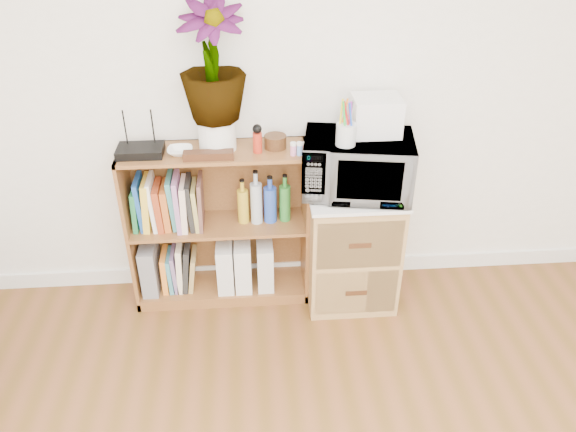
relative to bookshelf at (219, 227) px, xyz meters
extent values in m
cube|color=white|center=(0.35, 0.14, -0.42)|extent=(4.00, 0.02, 0.10)
cube|color=brown|center=(0.00, 0.00, 0.00)|extent=(1.00, 0.30, 0.95)
cube|color=#9E7542|center=(0.75, -0.08, -0.12)|extent=(0.50, 0.45, 0.70)
imported|color=silver|center=(0.75, -0.08, 0.40)|extent=(0.62, 0.47, 0.31)
cylinder|color=silver|center=(0.67, -0.16, 0.61)|extent=(0.10, 0.10, 0.11)
cube|color=white|center=(0.84, -0.03, 0.65)|extent=(0.25, 0.20, 0.19)
cube|color=black|center=(-0.37, -0.02, 0.50)|extent=(0.24, 0.16, 0.04)
imported|color=white|center=(-0.17, -0.03, 0.49)|extent=(0.13, 0.13, 0.03)
cylinder|color=white|center=(0.02, 0.02, 0.56)|extent=(0.19, 0.19, 0.16)
imported|color=#376D2B|center=(0.02, 0.02, 0.93)|extent=(0.33, 0.33, 0.59)
cube|color=#351B0E|center=(-0.02, -0.10, 0.50)|extent=(0.25, 0.06, 0.04)
cylinder|color=#B02815|center=(0.23, -0.04, 0.53)|extent=(0.05, 0.05, 0.11)
cylinder|color=#3C1F10|center=(0.33, 0.01, 0.51)|extent=(0.12, 0.12, 0.07)
cube|color=#D47588|center=(0.44, -0.09, 0.50)|extent=(0.11, 0.04, 0.06)
cube|color=gray|center=(-0.42, 0.00, -0.25)|extent=(0.09, 0.24, 0.30)
cube|color=silver|center=(0.02, -0.01, -0.26)|extent=(0.09, 0.24, 0.30)
cube|color=silver|center=(0.12, -0.01, -0.25)|extent=(0.10, 0.24, 0.30)
cube|color=silver|center=(0.25, -0.01, -0.26)|extent=(0.09, 0.23, 0.29)
cube|color=#1F763F|center=(-0.45, 0.00, 0.14)|extent=(0.03, 0.20, 0.24)
cube|color=#1C51AA|center=(-0.42, 0.00, 0.17)|extent=(0.04, 0.20, 0.29)
cube|color=yellow|center=(-0.38, 0.00, 0.17)|extent=(0.05, 0.20, 0.29)
cube|color=white|center=(-0.35, 0.00, 0.17)|extent=(0.04, 0.20, 0.30)
cube|color=#A63D1C|center=(-0.32, 0.00, 0.15)|extent=(0.04, 0.20, 0.26)
cube|color=#CC6124|center=(-0.28, 0.00, 0.15)|extent=(0.04, 0.20, 0.25)
cube|color=teal|center=(-0.24, 0.00, 0.17)|extent=(0.05, 0.20, 0.30)
cube|color=#A66FA7|center=(-0.21, 0.00, 0.18)|extent=(0.03, 0.20, 0.31)
cube|color=#F8D7C0|center=(-0.18, 0.00, 0.16)|extent=(0.04, 0.20, 0.28)
cube|color=black|center=(-0.15, 0.00, 0.16)|extent=(0.04, 0.20, 0.28)
cube|color=tan|center=(-0.12, 0.00, 0.15)|extent=(0.03, 0.20, 0.25)
cube|color=brown|center=(-0.09, 0.00, 0.17)|extent=(0.03, 0.20, 0.29)
cylinder|color=gold|center=(0.14, 0.00, 0.15)|extent=(0.06, 0.06, 0.26)
cylinder|color=#B0BFC8|center=(0.21, 0.00, 0.18)|extent=(0.07, 0.07, 0.31)
cylinder|color=blue|center=(0.29, 0.00, 0.16)|extent=(0.07, 0.07, 0.27)
cylinder|color=#2D7C2D|center=(0.37, 0.00, 0.16)|extent=(0.06, 0.06, 0.27)
cube|color=orange|center=(-0.33, 0.00, -0.29)|extent=(0.03, 0.19, 0.24)
cube|color=teal|center=(-0.30, 0.00, -0.29)|extent=(0.03, 0.19, 0.23)
cube|color=slate|center=(-0.28, 0.00, -0.28)|extent=(0.03, 0.19, 0.25)
cube|color=#FDE9C5|center=(-0.24, 0.00, -0.26)|extent=(0.04, 0.19, 0.30)
cube|color=#262626|center=(-0.21, 0.00, -0.26)|extent=(0.06, 0.19, 0.29)
cube|color=#A6884C|center=(-0.18, 0.00, -0.29)|extent=(0.06, 0.19, 0.23)
camera|label=1|loc=(0.18, -2.70, 1.73)|focal=35.00mm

